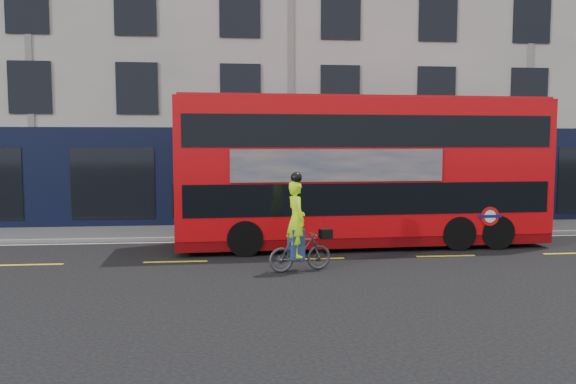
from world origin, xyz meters
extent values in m
plane|color=black|center=(0.00, 0.00, 0.00)|extent=(120.00, 120.00, 0.00)
cube|color=gray|center=(0.00, 6.50, 0.06)|extent=(60.00, 3.00, 0.12)
cube|color=gray|center=(0.00, 5.00, 0.07)|extent=(60.00, 0.12, 0.13)
cube|color=#BAB7AF|center=(0.00, 13.00, 7.50)|extent=(50.00, 10.00, 15.00)
cube|color=black|center=(0.00, 7.98, 2.00)|extent=(50.00, 0.08, 4.00)
cube|color=silver|center=(0.00, 4.70, 0.00)|extent=(58.00, 0.10, 0.01)
cube|color=red|center=(1.86, 3.48, 2.63)|extent=(12.04, 3.17, 4.29)
cube|color=#670406|center=(1.86, 3.48, 0.33)|extent=(12.03, 3.12, 0.33)
cube|color=black|center=(1.86, 3.48, 1.68)|extent=(11.56, 3.19, 0.98)
cube|color=black|center=(1.86, 3.48, 3.74)|extent=(11.56, 3.19, 0.98)
cube|color=#AA0B0F|center=(1.86, 3.48, 4.80)|extent=(11.79, 3.05, 0.09)
cube|color=black|center=(7.84, 3.71, 1.68)|extent=(0.13, 2.44, 0.98)
cube|color=black|center=(7.84, 3.71, 3.74)|extent=(0.13, 2.44, 0.98)
cube|color=black|center=(-4.13, 3.25, 1.68)|extent=(0.13, 2.44, 0.98)
cube|color=#9F866E|center=(0.83, 2.06, 2.71)|extent=(6.51, 0.29, 0.98)
cylinder|color=red|center=(5.71, 2.24, 1.09)|extent=(0.61, 0.04, 0.61)
cylinder|color=white|center=(5.71, 2.24, 1.09)|extent=(0.39, 0.04, 0.39)
cube|color=#0C1459|center=(5.71, 2.23, 1.09)|extent=(0.76, 0.05, 0.10)
cylinder|color=black|center=(5.98, 3.64, 0.54)|extent=(1.19, 2.80, 1.09)
cylinder|color=black|center=(4.68, 3.59, 0.54)|extent=(1.19, 2.80, 1.09)
cylinder|color=black|center=(-2.05, 3.33, 0.54)|extent=(1.19, 2.80, 1.09)
imported|color=#45474A|center=(-0.59, -0.01, 0.52)|extent=(1.80, 0.89, 1.04)
imported|color=#AAE60F|center=(-0.70, -0.04, 1.40)|extent=(0.64, 0.82, 1.99)
cube|color=black|center=(0.12, 0.16, 0.96)|extent=(0.37, 0.32, 0.25)
cube|color=navy|center=(-0.70, -0.04, 0.74)|extent=(0.44, 0.50, 0.80)
sphere|color=black|center=(-0.70, -0.04, 2.48)|extent=(0.30, 0.30, 0.30)
camera|label=1|loc=(-2.39, -14.53, 3.38)|focal=35.00mm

